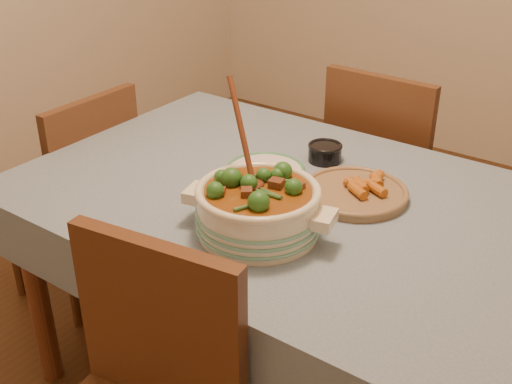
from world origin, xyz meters
TOP-DOWN VIEW (x-y plane):
  - dining_table at (0.00, 0.00)m, footprint 1.68×1.08m
  - stew_casserole at (0.01, -0.23)m, footprint 0.41×0.38m
  - white_plate at (-0.17, 0.07)m, footprint 0.31×0.31m
  - condiment_bowl at (-0.07, 0.26)m, footprint 0.14×0.14m
  - fried_plate at (0.13, 0.10)m, footprint 0.36×0.36m
  - chair_far at (-0.08, 0.78)m, footprint 0.44×0.44m
  - chair_left at (-0.96, -0.02)m, footprint 0.41×0.41m

SIDE VIEW (x-z plane):
  - chair_left at x=-0.96m, z-range 0.06..0.94m
  - chair_far at x=-0.08m, z-range 0.06..0.99m
  - dining_table at x=0.00m, z-range 0.29..1.04m
  - white_plate at x=-0.17m, z-range 0.76..0.78m
  - fried_plate at x=0.13m, z-range 0.75..0.80m
  - condiment_bowl at x=-0.07m, z-range 0.76..0.82m
  - stew_casserole at x=0.01m, z-range 0.65..1.03m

